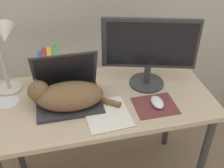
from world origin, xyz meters
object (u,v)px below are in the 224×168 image
Objects in this scene: laptop at (68,92)px; book_row at (51,69)px; desk_lamp at (5,47)px; cd_disc at (8,102)px; notepad at (107,114)px; cat at (66,95)px; webcam at (83,68)px; computer_mouse at (157,102)px; external_monitor at (149,50)px.

book_row is at bearing 112.98° from laptop.
desk_lamp is 0.29m from cd_disc.
laptop is 0.32m from cd_disc.
cd_disc is (-0.49, 0.22, -0.00)m from notepad.
cat is 0.24m from book_row.
laptop is 1.61× the size of book_row.
desk_lamp is at bearing 144.66° from cat.
cat is 6.52× the size of webcam.
cd_disc is at bearing -157.78° from webcam.
book_row is 0.49× the size of desk_lamp.
notepad is (0.24, -0.34, -0.10)m from book_row.
laptop reaches higher than book_row.
desk_lamp is at bearing 146.15° from notepad.
computer_mouse is 0.41× the size of notepad.
book_row is at bearing 26.19° from cd_disc.
notepad is (0.17, -0.17, -0.05)m from laptop.
webcam is (-0.34, 0.18, -0.17)m from external_monitor.
desk_lamp reaches higher than notepad.
desk_lamp is (-0.72, 0.09, 0.06)m from external_monitor.
notepad is at bearing -31.63° from cat.
external_monitor is 4.74× the size of computer_mouse.
book_row is 0.43m from notepad.
computer_mouse reaches higher than cd_disc.
external_monitor reaches higher than book_row.
notepad is (-0.28, -0.21, -0.21)m from external_monitor.
laptop is at bearing 161.07° from computer_mouse.
external_monitor is 0.28m from computer_mouse.
webcam is (0.38, 0.09, -0.24)m from desk_lamp.
webcam is at bearing 66.60° from cat.
desk_lamp reaches higher than book_row.
laptop is at bearing 78.45° from cat.
laptop is 4.76× the size of webcam.
external_monitor is 0.55m from book_row.
notepad is at bearing -176.71° from computer_mouse.
computer_mouse is at bearing 3.29° from notepad.
desk_lamp is (-0.20, -0.04, 0.18)m from book_row.
external_monitor reaches higher than laptop.
laptop is 0.68× the size of external_monitor.
external_monitor is at bearing 12.10° from cat.
book_row is at bearing 166.41° from external_monitor.
cd_disc is (-0.76, 0.20, -0.02)m from computer_mouse.
laptop reaches higher than notepad.
computer_mouse is at bearing -18.93° from laptop.
book_row is (-0.06, 0.23, 0.03)m from cat.
external_monitor is 4.10× the size of cd_disc.
notepad is 3.60× the size of webcam.
laptop is 0.24m from notepad.
webcam is at bearing 98.88° from notepad.
laptop is at bearing -174.36° from external_monitor.
cat is at bearing 167.92° from computer_mouse.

